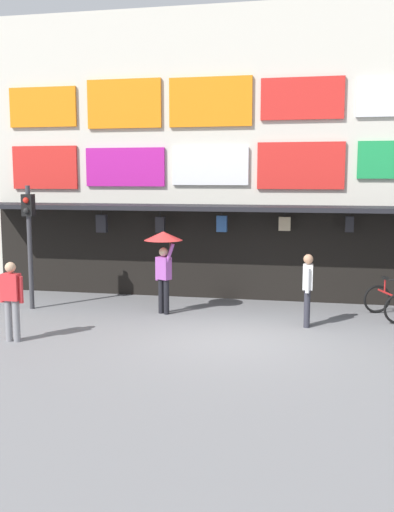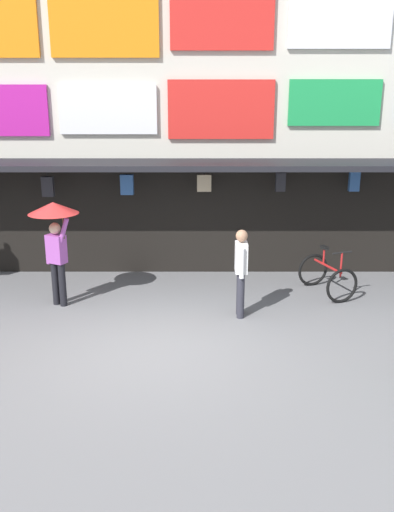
# 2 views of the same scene
# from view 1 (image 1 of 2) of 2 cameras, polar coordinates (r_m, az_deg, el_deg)

# --- Properties ---
(ground_plane) EXTENTS (80.00, 80.00, 0.00)m
(ground_plane) POSITION_cam_1_polar(r_m,az_deg,el_deg) (12.52, 3.60, -8.05)
(ground_plane) COLOR slate
(shopfront) EXTENTS (18.00, 2.60, 8.00)m
(shopfront) POSITION_cam_1_polar(r_m,az_deg,el_deg) (16.59, 5.92, 9.65)
(shopfront) COLOR beige
(shopfront) RESTS_ON ground
(traffic_light_near) EXTENTS (0.29, 0.33, 3.20)m
(traffic_light_near) POSITION_cam_1_polar(r_m,az_deg,el_deg) (15.47, -16.22, 2.75)
(traffic_light_near) COLOR #38383D
(traffic_light_near) RESTS_ON ground
(bicycle_parked) EXTENTS (1.07, 1.33, 1.05)m
(bicycle_parked) POSITION_cam_1_polar(r_m,az_deg,el_deg) (14.83, 18.24, -4.36)
(bicycle_parked) COLOR black
(bicycle_parked) RESTS_ON ground
(pedestrian_in_purple) EXTENTS (0.53, 0.23, 1.68)m
(pedestrian_in_purple) POSITION_cam_1_polar(r_m,az_deg,el_deg) (12.62, -17.80, -3.86)
(pedestrian_in_purple) COLOR gray
(pedestrian_in_purple) RESTS_ON ground
(pedestrian_with_umbrella) EXTENTS (0.96, 0.96, 2.08)m
(pedestrian_with_umbrella) POSITION_cam_1_polar(r_m,az_deg,el_deg) (14.37, -3.33, 0.70)
(pedestrian_with_umbrella) COLOR black
(pedestrian_with_umbrella) RESTS_ON ground
(pedestrian_in_blue) EXTENTS (0.22, 0.53, 1.68)m
(pedestrian_in_blue) POSITION_cam_1_polar(r_m,az_deg,el_deg) (13.45, 10.84, -2.92)
(pedestrian_in_blue) COLOR #2D2D38
(pedestrian_in_blue) RESTS_ON ground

